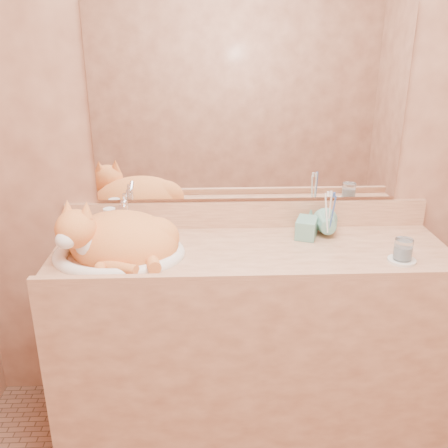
{
  "coord_description": "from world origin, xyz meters",
  "views": [
    {
      "loc": [
        -0.19,
        -1.09,
        1.67
      ],
      "look_at": [
        -0.11,
        0.7,
        0.98
      ],
      "focal_mm": 40.0,
      "sensor_mm": 36.0,
      "label": 1
    }
  ],
  "objects_px": {
    "vanity_counter": "(250,341)",
    "water_glass": "(403,249)",
    "sink_basin": "(118,237)",
    "toothbrush_cup": "(329,229)",
    "soap_dispenser": "(305,222)",
    "cat": "(116,237)"
  },
  "relations": [
    {
      "from": "water_glass",
      "to": "sink_basin",
      "type": "bearing_deg",
      "value": 174.64
    },
    {
      "from": "sink_basin",
      "to": "toothbrush_cup",
      "type": "relative_size",
      "value": 4.58
    },
    {
      "from": "soap_dispenser",
      "to": "water_glass",
      "type": "height_order",
      "value": "soap_dispenser"
    },
    {
      "from": "soap_dispenser",
      "to": "toothbrush_cup",
      "type": "distance_m",
      "value": 0.11
    },
    {
      "from": "vanity_counter",
      "to": "toothbrush_cup",
      "type": "bearing_deg",
      "value": 16.79
    },
    {
      "from": "vanity_counter",
      "to": "sink_basin",
      "type": "bearing_deg",
      "value": -177.82
    },
    {
      "from": "vanity_counter",
      "to": "cat",
      "type": "xyz_separation_m",
      "value": [
        -0.53,
        -0.02,
        0.5
      ]
    },
    {
      "from": "sink_basin",
      "to": "cat",
      "type": "height_order",
      "value": "cat"
    },
    {
      "from": "sink_basin",
      "to": "toothbrush_cup",
      "type": "bearing_deg",
      "value": 5.16
    },
    {
      "from": "sink_basin",
      "to": "water_glass",
      "type": "xyz_separation_m",
      "value": [
        1.09,
        -0.1,
        -0.03
      ]
    },
    {
      "from": "sink_basin",
      "to": "toothbrush_cup",
      "type": "height_order",
      "value": "sink_basin"
    },
    {
      "from": "vanity_counter",
      "to": "water_glass",
      "type": "relative_size",
      "value": 19.66
    },
    {
      "from": "vanity_counter",
      "to": "sink_basin",
      "type": "height_order",
      "value": "sink_basin"
    },
    {
      "from": "vanity_counter",
      "to": "soap_dispenser",
      "type": "relative_size",
      "value": 8.77
    },
    {
      "from": "soap_dispenser",
      "to": "water_glass",
      "type": "xyz_separation_m",
      "value": [
        0.34,
        -0.2,
        -0.04
      ]
    },
    {
      "from": "cat",
      "to": "soap_dispenser",
      "type": "height_order",
      "value": "cat"
    },
    {
      "from": "water_glass",
      "to": "vanity_counter",
      "type": "bearing_deg",
      "value": 167.72
    },
    {
      "from": "sink_basin",
      "to": "soap_dispenser",
      "type": "distance_m",
      "value": 0.76
    },
    {
      "from": "vanity_counter",
      "to": "toothbrush_cup",
      "type": "relative_size",
      "value": 14.56
    },
    {
      "from": "soap_dispenser",
      "to": "toothbrush_cup",
      "type": "relative_size",
      "value": 1.66
    },
    {
      "from": "vanity_counter",
      "to": "water_glass",
      "type": "distance_m",
      "value": 0.74
    },
    {
      "from": "vanity_counter",
      "to": "cat",
      "type": "distance_m",
      "value": 0.73
    }
  ]
}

